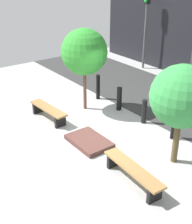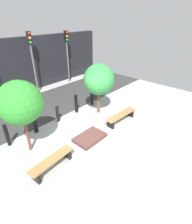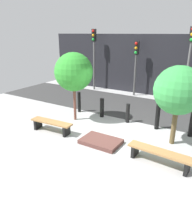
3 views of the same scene
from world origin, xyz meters
TOP-DOWN VIEW (x-y plane):
  - ground_plane at (0.00, 0.00)m, footprint 18.00×18.00m
  - road_strip at (0.00, 4.04)m, footprint 18.00×3.82m
  - building_facade at (0.00, 7.11)m, footprint 16.20×0.50m
  - bench_left at (-2.18, -0.65)m, footprint 1.82×0.53m
  - bench_right at (2.18, -0.65)m, footprint 2.01×0.55m
  - planter_bed at (0.00, -0.45)m, footprint 1.41×0.94m
  - tree_behind_left_bench at (-2.18, 0.92)m, footprint 1.66×1.66m
  - tree_behind_right_bench at (2.18, 0.92)m, footprint 1.66×1.66m
  - bollard_far_left at (-2.64, 1.88)m, footprint 0.16×0.16m
  - bollard_left at (-1.32, 1.88)m, footprint 0.19×0.19m
  - bollard_center at (0.00, 1.88)m, footprint 0.17×0.17m
  - bollard_right at (1.32, 1.88)m, footprint 0.18×0.18m
  - bollard_far_right at (2.64, 1.88)m, footprint 0.18×0.18m
  - traffic_light_west at (-4.52, 6.24)m, footprint 0.28×0.27m
  - traffic_light_mid_west at (-1.51, 6.23)m, footprint 0.28×0.27m
  - traffic_light_mid_east at (1.51, 6.24)m, footprint 0.28×0.27m

SIDE VIEW (x-z plane):
  - ground_plane at x=0.00m, z-range 0.00..0.00m
  - road_strip at x=0.00m, z-range 0.00..0.01m
  - planter_bed at x=0.00m, z-range 0.00..0.15m
  - bench_right at x=2.18m, z-range 0.11..0.55m
  - bench_left at x=-2.18m, z-range 0.10..0.56m
  - bollard_center at x=0.00m, z-range 0.00..0.86m
  - bollard_left at x=-1.32m, z-range 0.00..0.90m
  - bollard_far_right at x=2.64m, z-range 0.00..1.00m
  - bollard_far_left at x=-2.64m, z-range 0.00..1.02m
  - bollard_right at x=1.32m, z-range 0.00..1.08m
  - building_facade at x=0.00m, z-range 0.00..3.71m
  - tree_behind_right_bench at x=2.18m, z-range 0.56..3.36m
  - tree_behind_left_bench at x=-2.18m, z-range 0.68..3.70m
  - traffic_light_mid_west at x=-1.51m, z-range 0.65..3.95m
  - traffic_light_west at x=-4.52m, z-range 0.75..4.76m
  - traffic_light_mid_east at x=1.51m, z-range 0.76..4.84m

